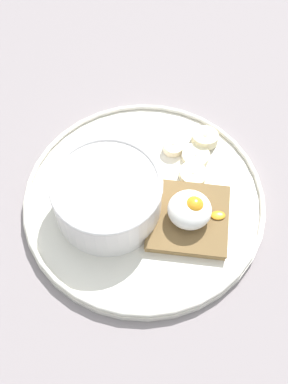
# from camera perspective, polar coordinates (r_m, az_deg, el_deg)

# --- Properties ---
(ground_plane) EXTENTS (1.20, 1.20, 0.02)m
(ground_plane) POSITION_cam_1_polar(r_m,az_deg,el_deg) (0.67, -0.00, -1.73)
(ground_plane) COLOR gray
(ground_plane) RESTS_ON ground
(plate) EXTENTS (0.30, 0.30, 0.02)m
(plate) POSITION_cam_1_polar(r_m,az_deg,el_deg) (0.65, -0.00, -0.98)
(plate) COLOR silver
(plate) RESTS_ON ground_plane
(oatmeal_bowl) EXTENTS (0.13, 0.13, 0.06)m
(oatmeal_bowl) POSITION_cam_1_polar(r_m,az_deg,el_deg) (0.62, -3.94, -0.46)
(oatmeal_bowl) COLOR white
(oatmeal_bowl) RESTS_ON plate
(toast_slice) EXTENTS (0.10, 0.10, 0.01)m
(toast_slice) POSITION_cam_1_polar(r_m,az_deg,el_deg) (0.64, 4.75, -2.80)
(toast_slice) COLOR brown
(toast_slice) RESTS_ON plate
(poached_egg) EXTENTS (0.07, 0.05, 0.04)m
(poached_egg) POSITION_cam_1_polar(r_m,az_deg,el_deg) (0.62, 4.97, -1.85)
(poached_egg) COLOR white
(poached_egg) RESTS_ON toast_slice
(banana_slice_front) EXTENTS (0.04, 0.04, 0.02)m
(banana_slice_front) POSITION_cam_1_polar(r_m,az_deg,el_deg) (0.70, 6.50, 5.76)
(banana_slice_front) COLOR beige
(banana_slice_front) RESTS_ON plate
(banana_slice_left) EXTENTS (0.04, 0.04, 0.02)m
(banana_slice_left) POSITION_cam_1_polar(r_m,az_deg,el_deg) (0.69, 3.14, 4.87)
(banana_slice_left) COLOR #FAE5BD
(banana_slice_left) RESTS_ON plate
(banana_slice_back) EXTENTS (0.04, 0.04, 0.01)m
(banana_slice_back) POSITION_cam_1_polar(r_m,az_deg,el_deg) (0.69, 5.53, 3.86)
(banana_slice_back) COLOR #FCF0C5
(banana_slice_back) RESTS_ON plate
(banana_slice_right) EXTENTS (0.05, 0.05, 0.01)m
(banana_slice_right) POSITION_cam_1_polar(r_m,az_deg,el_deg) (0.67, 5.24, 1.89)
(banana_slice_right) COLOR #F1E8BD
(banana_slice_right) RESTS_ON plate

